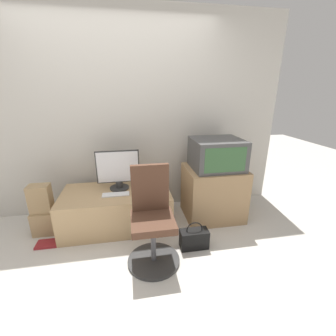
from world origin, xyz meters
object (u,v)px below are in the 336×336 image
crt_tv (217,154)px  cardboard_box_lower (45,221)px  office_chair (152,223)px  main_monitor (118,171)px  keyboard (116,194)px  mouse (134,192)px  handbag (194,239)px  book (47,244)px

crt_tv → cardboard_box_lower: size_ratio=2.16×
office_chair → cardboard_box_lower: 1.42m
main_monitor → keyboard: 0.30m
mouse → handbag: size_ratio=0.17×
crt_tv → book: bearing=-172.3°
office_chair → keyboard: bearing=121.5°
mouse → crt_tv: (1.05, 0.08, 0.40)m
office_chair → book: 1.27m
office_chair → handbag: office_chair is taller
main_monitor → crt_tv: (1.22, -0.09, 0.17)m
keyboard → cardboard_box_lower: (-0.86, 0.08, -0.32)m
mouse → book: mouse is taller
crt_tv → mouse: bearing=-175.7°
crt_tv → main_monitor: bearing=175.8°
handbag → book: (-1.59, 0.32, -0.10)m
main_monitor → cardboard_box_lower: (-0.89, -0.10, -0.56)m
main_monitor → book: main_monitor is taller
main_monitor → crt_tv: crt_tv is taller
main_monitor → crt_tv: bearing=-4.2°
crt_tv → book: size_ratio=2.66×
keyboard → cardboard_box_lower: keyboard is taller
book → main_monitor: bearing=24.3°
mouse → office_chair: (0.16, -0.61, -0.06)m
mouse → main_monitor: bearing=135.0°
handbag → cardboard_box_lower: bearing=160.7°
main_monitor → handbag: (0.78, -0.69, -0.59)m
crt_tv → cardboard_box_lower: crt_tv is taller
office_chair → cardboard_box_lower: bearing=150.9°
crt_tv → office_chair: bearing=-142.5°
office_chair → cardboard_box_lower: size_ratio=3.43×
office_chair → handbag: (0.46, 0.09, -0.30)m
crt_tv → office_chair: crt_tv is taller
main_monitor → keyboard: bearing=-101.8°
office_chair → handbag: 0.56m
main_monitor → keyboard: size_ratio=1.66×
keyboard → cardboard_box_lower: size_ratio=1.11×
keyboard → handbag: keyboard is taller
keyboard → crt_tv: 1.33m
cardboard_box_lower → handbag: size_ratio=0.90×
office_chair → book: (-1.14, 0.41, -0.40)m
crt_tv → handbag: size_ratio=1.96×
keyboard → crt_tv: crt_tv is taller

